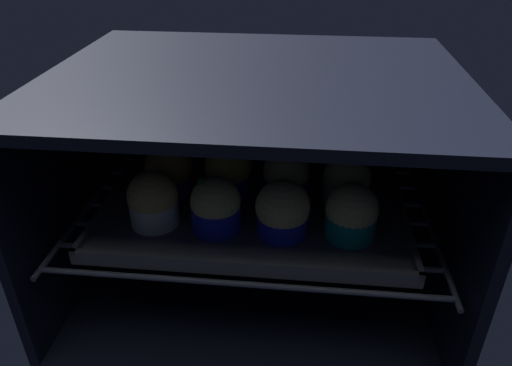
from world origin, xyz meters
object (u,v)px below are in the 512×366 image
(muffin_row0_col0, at_px, (153,201))
(baking_tray, at_px, (256,198))
(muffin_row1_col2, at_px, (286,176))
(muffin_row1_col0, at_px, (169,171))
(muffin_row0_col2, at_px, (282,211))
(muffin_row0_col3, at_px, (351,214))
(muffin_row2_col3, at_px, (341,151))
(muffin_row1_col3, at_px, (346,181))
(muffin_row2_col1, at_px, (234,147))
(muffin_row0_col1, at_px, (216,206))
(muffin_row1_col1, at_px, (228,170))
(muffin_row2_col0, at_px, (185,146))
(muffin_row2_col2, at_px, (287,149))

(muffin_row0_col0, bearing_deg, baking_tray, 33.31)
(muffin_row1_col2, bearing_deg, muffin_row1_col0, -178.47)
(muffin_row0_col2, distance_m, muffin_row0_col3, 0.10)
(muffin_row0_col2, relative_size, muffin_row2_col3, 0.93)
(muffin_row1_col0, distance_m, muffin_row1_col3, 0.28)
(muffin_row0_col3, height_order, muffin_row2_col1, muffin_row2_col1)
(muffin_row0_col0, xyz_separation_m, muffin_row2_col1, (0.09, 0.19, 0.00))
(muffin_row2_col1, bearing_deg, muffin_row0_col1, -89.62)
(muffin_row0_col2, distance_m, muffin_row1_col0, 0.21)
(muffin_row0_col1, distance_m, muffin_row1_col1, 0.10)
(muffin_row1_col1, bearing_deg, muffin_row2_col3, 26.18)
(muffin_row1_col0, xyz_separation_m, muffin_row2_col3, (0.28, 0.10, 0.00))
(baking_tray, relative_size, muffin_row0_col2, 5.60)
(muffin_row0_col2, bearing_deg, muffin_row1_col2, 90.12)
(muffin_row1_col2, bearing_deg, muffin_row2_col0, 153.02)
(muffin_row0_col3, height_order, muffin_row2_col3, muffin_row2_col3)
(muffin_row0_col3, distance_m, muffin_row2_col3, 0.19)
(baking_tray, height_order, muffin_row2_col0, muffin_row2_col0)
(muffin_row0_col0, relative_size, muffin_row2_col0, 1.06)
(muffin_row2_col1, bearing_deg, muffin_row1_col0, -132.43)
(muffin_row2_col3, bearing_deg, muffin_row0_col1, -134.48)
(muffin_row1_col3, xyz_separation_m, muffin_row2_col1, (-0.19, 0.10, 0.00))
(muffin_row0_col1, xyz_separation_m, muffin_row2_col2, (0.09, 0.19, 0.00))
(muffin_row1_col3, bearing_deg, muffin_row2_col1, 152.23)
(muffin_row0_col3, bearing_deg, muffin_row1_col3, 91.17)
(muffin_row0_col2, bearing_deg, muffin_row2_col1, 116.44)
(muffin_row1_col2, distance_m, muffin_row2_col3, 0.13)
(baking_tray, distance_m, muffin_row2_col0, 0.17)
(muffin_row0_col0, height_order, muffin_row0_col2, same)
(muffin_row1_col1, bearing_deg, muffin_row2_col2, 46.25)
(muffin_row1_col3, xyz_separation_m, muffin_row2_col2, (-0.10, 0.10, -0.00))
(muffin_row0_col1, relative_size, muffin_row2_col3, 0.92)
(muffin_row0_col2, height_order, muffin_row0_col3, muffin_row0_col2)
(muffin_row1_col3, xyz_separation_m, muffin_row2_col3, (-0.00, 0.10, 0.00))
(muffin_row1_col1, height_order, muffin_row2_col1, muffin_row1_col1)
(baking_tray, xyz_separation_m, muffin_row2_col2, (0.04, 0.10, 0.04))
(muffin_row0_col1, bearing_deg, muffin_row2_col3, 45.52)
(muffin_row2_col0, xyz_separation_m, muffin_row2_col1, (0.09, 0.00, 0.00))
(muffin_row2_col0, distance_m, muffin_row2_col2, 0.18)
(muffin_row1_col3, distance_m, muffin_row2_col0, 0.30)
(muffin_row0_col1, height_order, muffin_row1_col1, muffin_row1_col1)
(muffin_row0_col3, bearing_deg, muffin_row1_col1, 152.68)
(muffin_row2_col1, bearing_deg, muffin_row2_col3, -0.82)
(baking_tray, bearing_deg, muffin_row1_col2, 2.04)
(muffin_row2_col0, bearing_deg, muffin_row0_col0, -90.67)
(muffin_row1_col0, bearing_deg, muffin_row2_col0, 88.56)
(muffin_row0_col0, bearing_deg, muffin_row1_col0, 90.20)
(muffin_row0_col0, bearing_deg, muffin_row1_col1, 45.19)
(muffin_row0_col3, xyz_separation_m, muffin_row2_col0, (-0.28, 0.19, -0.00))
(muffin_row0_col1, distance_m, muffin_row2_col0, 0.21)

